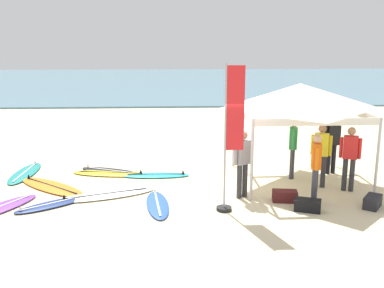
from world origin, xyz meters
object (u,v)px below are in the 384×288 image
surfboard_cyan (156,175)px  person_red (350,154)px  surfboard_blue (158,204)px  person_grey (243,160)px  surfboard_teal (25,173)px  canopy_tent (300,96)px  gear_bag_on_sand (373,202)px  surfboard_yellow (111,173)px  surfboard_orange (51,187)px  surfboard_navy (52,204)px  person_green (293,145)px  banner_flag (230,145)px  gear_bag_near_tent (285,196)px  surfboard_white (106,195)px  person_black (332,141)px  person_orange (316,164)px  person_yellow (321,152)px  gear_bag_by_pole (308,205)px  surfboard_black (111,171)px

surfboard_cyan → person_red: (5.09, -1.53, 0.95)m
person_red → surfboard_blue: bearing=-170.1°
surfboard_cyan → person_grey: 3.08m
surfboard_teal → person_red: 9.25m
canopy_tent → gear_bag_on_sand: canopy_tent is taller
surfboard_yellow → person_grey: (3.57, -2.17, 0.95)m
surfboard_orange → surfboard_yellow: 1.86m
surfboard_teal → gear_bag_on_sand: 9.66m
canopy_tent → person_grey: (-1.76, -1.35, -1.40)m
surfboard_cyan → canopy_tent: bearing=-8.0°
surfboard_teal → surfboard_blue: bearing=-35.3°
surfboard_blue → surfboard_navy: (-2.54, 0.12, 0.00)m
surfboard_navy → person_red: (7.53, 0.75, 0.95)m
person_green → surfboard_navy: bearing=-163.0°
banner_flag → gear_bag_near_tent: 2.10m
surfboard_orange → person_red: bearing=-4.6°
surfboard_blue → surfboard_yellow: 3.04m
surfboard_blue → surfboard_teal: (-4.00, 2.83, -0.00)m
surfboard_cyan → banner_flag: 3.64m
surfboard_cyan → person_green: person_green is taller
surfboard_white → person_red: size_ratio=1.52×
person_red → gear_bag_near_tent: (-1.86, -0.73, -0.85)m
surfboard_cyan → surfboard_yellow: 1.38m
person_grey → person_red: bearing=7.4°
person_black → person_orange: size_ratio=1.00×
surfboard_yellow → person_orange: person_orange is taller
canopy_tent → person_black: bearing=26.5°
surfboard_navy → person_red: size_ratio=1.03×
surfboard_cyan → person_yellow: 4.69m
surfboard_cyan → person_green: (3.91, -0.34, 0.95)m
surfboard_blue → banner_flag: banner_flag is taller
person_green → gear_bag_by_pole: person_green is taller
surfboard_cyan → surfboard_teal: size_ratio=0.86×
gear_bag_near_tent → gear_bag_on_sand: 2.05m
surfboard_white → person_orange: person_orange is taller
person_black → surfboard_orange: bearing=-173.2°
surfboard_black → gear_bag_near_tent: size_ratio=3.49×
surfboard_orange → person_orange: 6.94m
surfboard_teal → gear_bag_near_tent: (7.13, -2.69, 0.10)m
person_red → gear_bag_by_pole: bearing=-137.2°
gear_bag_on_sand → person_green: bearing=118.2°
surfboard_yellow → canopy_tent: bearing=-8.7°
person_grey → gear_bag_on_sand: bearing=-16.0°
surfboard_orange → surfboard_navy: same height
surfboard_white → person_black: bearing=14.8°
surfboard_cyan → surfboard_black: size_ratio=0.93×
surfboard_yellow → gear_bag_by_pole: bearing=-32.6°
surfboard_yellow → banner_flag: 4.63m
surfboard_black → surfboard_navy: bearing=-111.1°
surfboard_teal → gear_bag_near_tent: bearing=-20.7°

